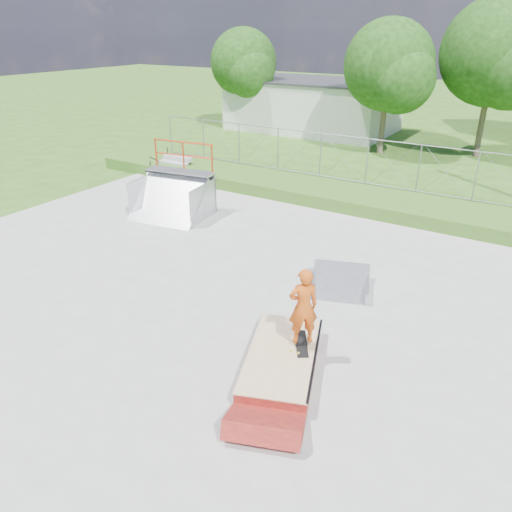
% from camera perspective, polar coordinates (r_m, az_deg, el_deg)
% --- Properties ---
extents(ground, '(120.00, 120.00, 0.00)m').
position_cam_1_polar(ground, '(12.05, -6.02, -6.39)').
color(ground, '#305217').
rests_on(ground, ground).
extents(concrete_pad, '(20.00, 16.00, 0.04)m').
position_cam_1_polar(concrete_pad, '(12.04, -6.02, -6.30)').
color(concrete_pad, gray).
rests_on(concrete_pad, ground).
extents(grass_berm, '(24.00, 3.00, 0.50)m').
position_cam_1_polar(grass_berm, '(19.61, 11.23, 6.67)').
color(grass_berm, '#305217').
rests_on(grass_berm, ground).
extents(grind_box, '(2.17, 3.00, 0.40)m').
position_cam_1_polar(grind_box, '(10.07, 2.97, -11.93)').
color(grind_box, maroon).
rests_on(grind_box, concrete_pad).
extents(quarter_pipe, '(2.79, 2.47, 2.50)m').
position_cam_1_polar(quarter_pipe, '(17.69, -9.85, 8.19)').
color(quarter_pipe, '#A1A3A8').
rests_on(quarter_pipe, concrete_pad).
extents(flat_bank_ramp, '(1.89, 1.95, 0.45)m').
position_cam_1_polar(flat_bank_ramp, '(12.99, 9.57, -3.03)').
color(flat_bank_ramp, '#A1A3A8').
rests_on(flat_bank_ramp, concrete_pad).
extents(skateboard, '(0.61, 0.79, 0.13)m').
position_cam_1_polar(skateboard, '(10.14, 5.22, -10.01)').
color(skateboard, black).
rests_on(skateboard, grind_box).
extents(skater, '(0.69, 0.67, 1.60)m').
position_cam_1_polar(skater, '(9.70, 5.41, -6.13)').
color(skater, '#C44D12').
rests_on(skater, grind_box).
extents(concrete_stairs, '(1.50, 1.60, 0.80)m').
position_cam_1_polar(concrete_stairs, '(23.20, -9.66, 10.00)').
color(concrete_stairs, gray).
rests_on(concrete_stairs, ground).
extents(chain_link_fence, '(20.00, 0.06, 1.80)m').
position_cam_1_polar(chain_link_fence, '(20.20, 12.58, 10.49)').
color(chain_link_fence, gray).
rests_on(chain_link_fence, grass_berm).
extents(utility_building_flat, '(10.00, 6.00, 3.00)m').
position_cam_1_polar(utility_building_flat, '(33.66, 6.52, 16.68)').
color(utility_building_flat, silver).
rests_on(utility_building_flat, ground).
extents(tree_left_near, '(4.76, 4.48, 6.65)m').
position_cam_1_polar(tree_left_near, '(27.20, 15.28, 19.91)').
color(tree_left_near, brown).
rests_on(tree_left_near, ground).
extents(tree_center, '(5.44, 5.12, 7.60)m').
position_cam_1_polar(tree_center, '(28.10, 26.10, 19.76)').
color(tree_center, brown).
rests_on(tree_center, ground).
extents(tree_left_far, '(4.42, 4.16, 6.18)m').
position_cam_1_polar(tree_left_far, '(33.39, -1.25, 20.96)').
color(tree_left_far, brown).
rests_on(tree_left_far, ground).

